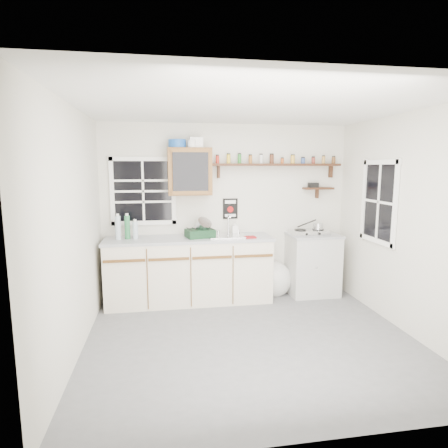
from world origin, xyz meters
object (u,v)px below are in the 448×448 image
(main_cabinet, at_px, (189,270))
(hotplate, at_px, (309,232))
(spice_shelf, at_px, (276,164))
(right_cabinet, at_px, (312,264))
(upper_cabinet, at_px, (190,172))
(dish_rack, at_px, (201,231))

(main_cabinet, relative_size, hotplate, 4.11)
(main_cabinet, bearing_deg, spice_shelf, 9.28)
(main_cabinet, height_order, right_cabinet, main_cabinet)
(right_cabinet, distance_m, upper_cabinet, 2.26)
(main_cabinet, relative_size, right_cabinet, 2.54)
(upper_cabinet, height_order, dish_rack, upper_cabinet)
(right_cabinet, height_order, hotplate, hotplate)
(main_cabinet, bearing_deg, dish_rack, -0.28)
(hotplate, bearing_deg, spice_shelf, 152.12)
(upper_cabinet, relative_size, dish_rack, 1.52)
(dish_rack, bearing_deg, main_cabinet, 166.73)
(upper_cabinet, height_order, spice_shelf, upper_cabinet)
(main_cabinet, distance_m, upper_cabinet, 1.37)
(hotplate, bearing_deg, dish_rack, 176.94)
(spice_shelf, distance_m, dish_rack, 1.48)
(upper_cabinet, bearing_deg, spice_shelf, 3.12)
(right_cabinet, height_order, dish_rack, dish_rack)
(upper_cabinet, height_order, hotplate, upper_cabinet)
(dish_rack, xyz_separation_m, hotplate, (1.59, 0.01, -0.06))
(main_cabinet, height_order, upper_cabinet, upper_cabinet)
(right_cabinet, bearing_deg, dish_rack, -179.10)
(upper_cabinet, distance_m, dish_rack, 0.84)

